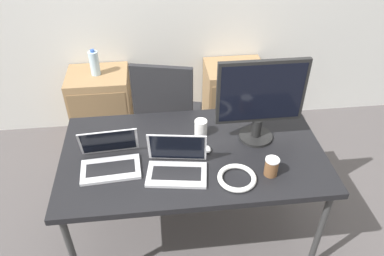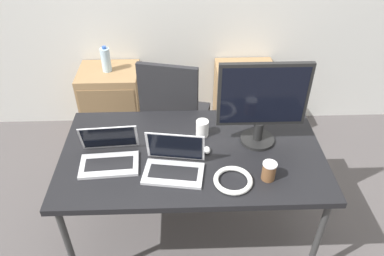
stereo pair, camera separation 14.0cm
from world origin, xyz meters
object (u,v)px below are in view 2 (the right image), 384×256
object	(u,v)px
office_chair	(176,127)
cabinet_left	(113,104)
water_bottle	(106,60)
mouse	(207,150)
cabinet_right	(243,101)
monitor	(262,102)
cable_coil	(233,180)
coffee_cup_brown	(269,171)
laptop_right	(109,155)
coffee_cup_white	(202,128)
laptop_left	(174,164)

from	to	relation	value
office_chair	cabinet_left	bearing A→B (deg)	142.61
water_bottle	mouse	xyz separation A→B (m)	(0.79, -1.21, -0.01)
cabinet_right	monitor	distance (m)	1.32
monitor	cable_coil	xyz separation A→B (m)	(-0.20, -0.36, -0.28)
cabinet_right	coffee_cup_brown	bearing A→B (deg)	-93.98
cable_coil	coffee_cup_brown	bearing A→B (deg)	6.53
cabinet_left	monitor	xyz separation A→B (m)	(1.12, -1.10, 0.72)
office_chair	mouse	world-z (taller)	office_chair
cabinet_left	cable_coil	xyz separation A→B (m)	(0.92, -1.46, 0.44)
cabinet_left	office_chair	bearing A→B (deg)	-37.39
cabinet_left	laptop_right	distance (m)	1.37
office_chair	cabinet_left	size ratio (longest dim) A/B	1.55
laptop_right	cable_coil	size ratio (longest dim) A/B	1.60
water_bottle	cable_coil	distance (m)	1.73
laptop_right	coffee_cup_white	distance (m)	0.61
water_bottle	office_chair	bearing A→B (deg)	-37.52
laptop_right	coffee_cup_white	world-z (taller)	laptop_right
coffee_cup_brown	laptop_left	bearing A→B (deg)	170.99
monitor	cable_coil	size ratio (longest dim) A/B	2.50
laptop_right	monitor	distance (m)	0.96
office_chair	cable_coil	bearing A→B (deg)	-71.80
office_chair	monitor	bearing A→B (deg)	-50.79
cable_coil	laptop_left	bearing A→B (deg)	162.02
office_chair	cabinet_left	world-z (taller)	office_chair
laptop_right	coffee_cup_white	bearing A→B (deg)	22.59
laptop_left	coffee_cup_white	world-z (taller)	laptop_left
cabinet_left	laptop_right	world-z (taller)	laptop_right
office_chair	cabinet_left	distance (m)	0.75
monitor	mouse	size ratio (longest dim) A/B	8.73
mouse	cabinet_right	bearing A→B (deg)	70.28
cabinet_left	coffee_cup_brown	world-z (taller)	coffee_cup_brown
cabinet_right	laptop_left	distance (m)	1.57
laptop_left	cable_coil	xyz separation A→B (m)	(0.33, -0.11, -0.03)
cabinet_right	cabinet_left	bearing A→B (deg)	180.00
coffee_cup_white	cable_coil	size ratio (longest dim) A/B	0.49
office_chair	laptop_right	distance (m)	0.99
monitor	coffee_cup_brown	size ratio (longest dim) A/B	4.90
mouse	coffee_cup_brown	xyz separation A→B (m)	(0.33, -0.24, 0.04)
cabinet_left	coffee_cup_white	xyz separation A→B (m)	(0.78, -1.03, 0.48)
laptop_right	mouse	bearing A→B (deg)	6.08
laptop_right	monitor	size ratio (longest dim) A/B	0.64
office_chair	monitor	distance (m)	1.07
mouse	monitor	bearing A→B (deg)	16.81
cable_coil	water_bottle	bearing A→B (deg)	122.25
cabinet_left	laptop_right	bearing A→B (deg)	-80.55
cabinet_right	laptop_left	bearing A→B (deg)	-114.98
laptop_right	coffee_cup_brown	world-z (taller)	laptop_right
laptop_left	cable_coil	size ratio (longest dim) A/B	1.66
coffee_cup_brown	cable_coil	world-z (taller)	coffee_cup_brown
laptop_left	coffee_cup_brown	bearing A→B (deg)	-9.01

